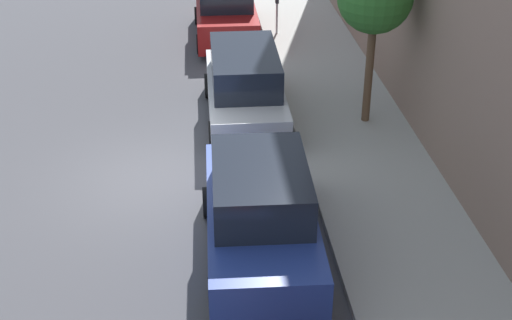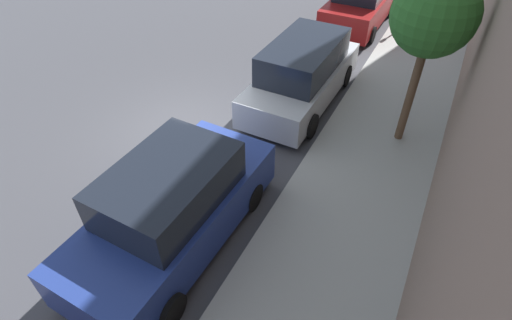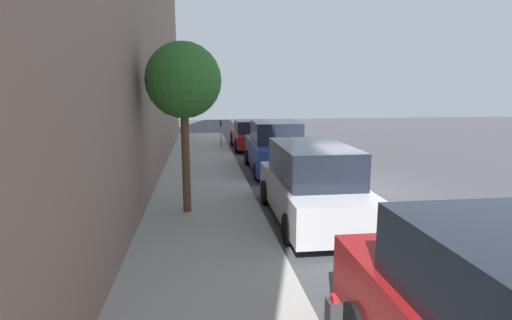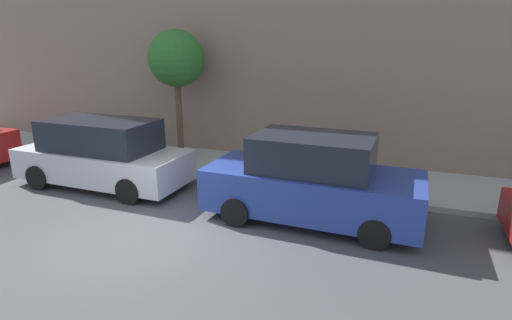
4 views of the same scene
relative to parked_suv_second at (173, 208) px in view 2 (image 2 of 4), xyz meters
name	(u,v)px [view 2 (image 2 of 4)]	position (x,y,z in m)	size (l,w,h in m)	color
ground_plane	(182,131)	(-2.11, 3.09, -0.93)	(60.00, 60.00, 0.00)	#424247
sidewalk	(358,187)	(2.88, 3.09, -0.86)	(2.99, 32.00, 0.15)	#9E9E99
parked_suv_second	(173,208)	(0.00, 0.00, 0.00)	(2.10, 4.86, 1.98)	navy
parked_minivan_third	(302,74)	(0.22, 6.03, -0.01)	(2.02, 4.93, 1.90)	#B7BABF
parked_suv_fourth	(361,2)	(0.10, 12.54, 0.00)	(2.08, 4.83, 1.98)	maroon
parking_meter_far	(405,9)	(1.84, 12.36, 0.06)	(0.11, 0.15, 1.38)	#ADADB2
street_tree	(434,16)	(3.30, 5.35, 2.48)	(1.85, 1.85, 4.22)	brown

